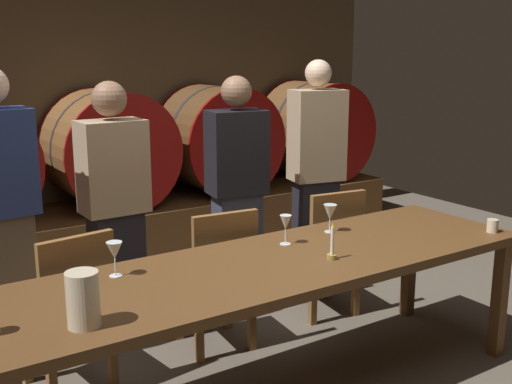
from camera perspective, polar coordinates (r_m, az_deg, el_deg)
name	(u,v)px	position (r m, az deg, el deg)	size (l,w,h in m)	color
back_wall	(82,84)	(5.95, -15.37, 9.34)	(6.21, 0.24, 2.93)	brown
barrel_shelf	(112,232)	(5.65, -12.84, -3.49)	(5.59, 0.90, 0.45)	brown
wine_barrel_center	(109,150)	(5.50, -13.05, 3.74)	(1.00, 0.78, 1.00)	brown
wine_barrel_right	(218,139)	(5.94, -3.45, 4.74)	(1.00, 0.78, 1.00)	#513319
wine_barrel_far_right	(314,131)	(6.59, 5.25, 5.52)	(1.00, 0.78, 1.00)	brown
dining_table	(275,273)	(3.22, 1.71, -7.26)	(2.89, 0.83, 0.75)	brown
chair_left	(71,304)	(3.49, -16.31, -9.62)	(0.45, 0.45, 0.88)	brown
chair_center	(219,273)	(3.79, -3.38, -7.25)	(0.44, 0.44, 0.88)	brown
chair_right	(328,246)	(4.29, 6.50, -4.87)	(0.45, 0.45, 0.88)	brown
guest_far_left	(1,221)	(3.72, -21.90, -2.43)	(0.39, 0.26, 1.70)	brown
guest_center_left	(115,213)	(3.90, -12.55, -1.87)	(0.38, 0.25, 1.61)	black
guest_center_right	(237,194)	(4.27, -1.72, -0.20)	(0.41, 0.30, 1.61)	#33384C
guest_far_right	(316,174)	(4.72, 5.42, 1.63)	(0.42, 0.32, 1.70)	black
candle_center	(332,249)	(3.22, 6.85, -5.13)	(0.05, 0.05, 0.19)	olive
pitcher	(83,299)	(2.53, -15.28, -9.29)	(0.13, 0.13, 0.22)	beige
wine_glass_left	(115,251)	(3.02, -12.60, -5.23)	(0.08, 0.08, 0.17)	white
wine_glass_center	(286,223)	(3.42, 2.68, -2.84)	(0.06, 0.06, 0.16)	white
wine_glass_right	(330,213)	(3.66, 6.67, -1.87)	(0.08, 0.08, 0.16)	silver
cup_right	(492,226)	(3.90, 20.48, -2.86)	(0.06, 0.06, 0.08)	beige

